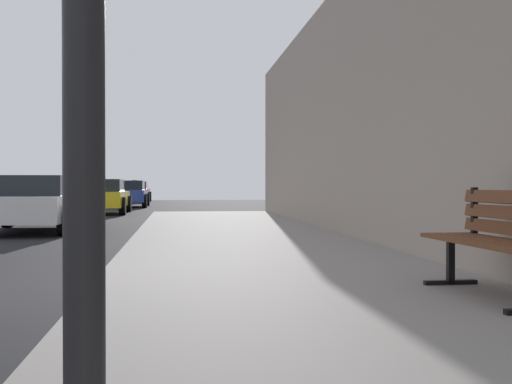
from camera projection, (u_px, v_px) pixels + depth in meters
sidewalk at (294, 280)px, 6.80m from camera, size 4.00×32.00×0.15m
building_wall at (497, 55)px, 7.04m from camera, size 0.70×32.00×4.91m
bench at (499, 234)px, 5.33m from camera, size 0.55×1.65×0.89m
car_white at (33, 203)px, 14.98m from camera, size 2.07×4.45×1.27m
car_yellow at (100, 196)px, 24.23m from camera, size 2.06×4.44×1.27m
car_blue at (128, 194)px, 31.65m from camera, size 1.92×4.56×1.27m
car_red at (134, 192)px, 40.51m from camera, size 2.06×4.19×1.27m
car_black at (135, 191)px, 47.65m from camera, size 2.01×4.49×1.43m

